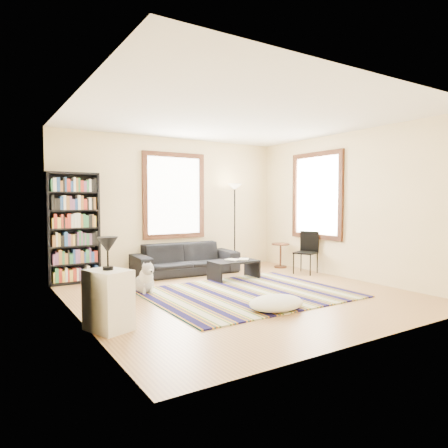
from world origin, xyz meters
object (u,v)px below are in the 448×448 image
dog (144,277)px  folding_chair (306,253)px  sofa (186,259)px  floor_lamp (235,226)px  floor_cushion (276,303)px  side_table (280,256)px  bookshelf (73,228)px  coffee_table (234,270)px  white_cabinet (109,300)px

dog → folding_chair: bearing=-3.4°
sofa → floor_lamp: bearing=7.7°
folding_chair → dog: (-3.43, 0.13, -0.18)m
floor_cushion → side_table: side_table is taller
floor_cushion → side_table: (2.33, 2.66, 0.17)m
bookshelf → side_table: 4.39m
coffee_table → side_table: side_table is taller
bookshelf → sofa: bearing=-7.3°
side_table → white_cabinet: white_cabinet is taller
white_cabinet → dog: size_ratio=1.39×
coffee_table → folding_chair: folding_chair is taller
side_table → coffee_table: bearing=-160.8°
bookshelf → side_table: (4.27, -0.70, -0.73)m
floor_lamp → white_cabinet: bearing=-142.2°
dog → floor_cushion: bearing=-60.8°
floor_cushion → floor_lamp: size_ratio=0.43×
bookshelf → dog: (0.80, -1.41, -0.75)m
side_table → folding_chair: (-0.05, -0.85, 0.16)m
floor_lamp → white_cabinet: size_ratio=2.66×
side_table → white_cabinet: bearing=-153.2°
floor_cushion → dog: bearing=120.5°
sofa → folding_chair: folding_chair is taller
floor_lamp → white_cabinet: floor_lamp is taller
sofa → dog: 1.75m
folding_chair → side_table: bearing=62.9°
side_table → floor_cushion: bearing=-131.2°
folding_chair → bookshelf: bearing=136.2°
bookshelf → folding_chair: (4.22, -1.55, -0.57)m
bookshelf → side_table: bookshelf is taller
bookshelf → dog: bookshelf is taller
side_table → folding_chair: 0.86m
bookshelf → white_cabinet: 3.05m
folding_chair → coffee_table: bearing=146.3°
bookshelf → white_cabinet: (-0.23, -2.97, -0.65)m
floor_cushion → white_cabinet: white_cabinet is taller
bookshelf → floor_cushion: (1.94, -3.36, -0.90)m
floor_lamp → white_cabinet: 4.61m
bookshelf → dog: size_ratio=3.98×
white_cabinet → side_table: bearing=6.9°
bookshelf → floor_lamp: size_ratio=1.08×
floor_lamp → folding_chair: size_ratio=2.16×
bookshelf → coffee_table: bookshelf is taller
coffee_table → dog: size_ratio=1.79×
dog → sofa: bearing=39.5°
floor_lamp → bookshelf: bearing=177.1°
floor_cushion → side_table: 3.54m
sofa → coffee_table: size_ratio=2.36×
sofa → side_table: sofa is taller
floor_lamp → folding_chair: floor_lamp is taller
side_table → dog: size_ratio=1.07×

